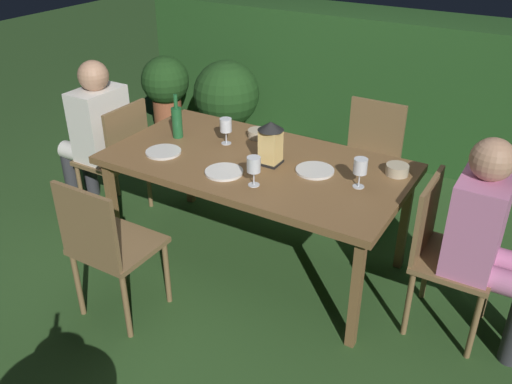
{
  "coord_description": "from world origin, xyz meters",
  "views": [
    {
      "loc": [
        1.5,
        -2.53,
        2.14
      ],
      "look_at": [
        0.0,
        0.0,
        0.51
      ],
      "focal_mm": 38.16,
      "sensor_mm": 36.0,
      "label": 1
    }
  ],
  "objects_px": {
    "dining_table": "(256,168)",
    "green_bottle_on_table": "(177,121)",
    "potted_plant_corner": "(227,97)",
    "wine_glass_a": "(254,166)",
    "chair_head_near": "(118,155)",
    "chair_head_far": "(444,250)",
    "person_in_cream": "(95,130)",
    "lantern_centerpiece": "(271,141)",
    "plate_c": "(224,172)",
    "wine_glass_c": "(360,167)",
    "bowl_olives": "(258,133)",
    "plate_a": "(163,152)",
    "chair_side_right_b": "(368,158)",
    "chair_side_left_a": "(108,244)",
    "potted_plant_by_hedge": "(166,87)",
    "bowl_bread": "(397,169)",
    "person_in_pink": "(489,236)",
    "wine_glass_b": "(226,126)",
    "plate_b": "(315,170)"
  },
  "relations": [
    {
      "from": "dining_table",
      "to": "green_bottle_on_table",
      "type": "relative_size",
      "value": 6.24
    },
    {
      "from": "potted_plant_corner",
      "to": "wine_glass_a",
      "type": "bearing_deg",
      "value": -52.4
    },
    {
      "from": "chair_head_near",
      "to": "chair_head_far",
      "type": "xyz_separation_m",
      "value": [
        2.31,
        0.0,
        0.0
      ]
    },
    {
      "from": "person_in_cream",
      "to": "lantern_centerpiece",
      "type": "relative_size",
      "value": 4.34
    },
    {
      "from": "dining_table",
      "to": "plate_c",
      "type": "xyz_separation_m",
      "value": [
        -0.07,
        -0.24,
        0.06
      ]
    },
    {
      "from": "wine_glass_c",
      "to": "plate_c",
      "type": "distance_m",
      "value": 0.77
    },
    {
      "from": "plate_c",
      "to": "bowl_olives",
      "type": "xyz_separation_m",
      "value": [
        -0.1,
        0.54,
        0.02
      ]
    },
    {
      "from": "chair_head_far",
      "to": "plate_a",
      "type": "xyz_separation_m",
      "value": [
        -1.7,
        -0.2,
        0.25
      ]
    },
    {
      "from": "lantern_centerpiece",
      "to": "chair_side_right_b",
      "type": "bearing_deg",
      "value": 70.15
    },
    {
      "from": "chair_side_left_a",
      "to": "chair_side_right_b",
      "type": "bearing_deg",
      "value": 64.91
    },
    {
      "from": "lantern_centerpiece",
      "to": "potted_plant_corner",
      "type": "distance_m",
      "value": 1.96
    },
    {
      "from": "plate_a",
      "to": "bowl_olives",
      "type": "bearing_deg",
      "value": 53.49
    },
    {
      "from": "person_in_cream",
      "to": "chair_side_right_b",
      "type": "distance_m",
      "value": 1.96
    },
    {
      "from": "chair_head_near",
      "to": "bowl_olives",
      "type": "bearing_deg",
      "value": 17.3
    },
    {
      "from": "potted_plant_by_hedge",
      "to": "green_bottle_on_table",
      "type": "bearing_deg",
      "value": -47.91
    },
    {
      "from": "wine_glass_c",
      "to": "bowl_bread",
      "type": "height_order",
      "value": "wine_glass_c"
    },
    {
      "from": "person_in_pink",
      "to": "wine_glass_b",
      "type": "distance_m",
      "value": 1.66
    },
    {
      "from": "person_in_pink",
      "to": "plate_a",
      "type": "distance_m",
      "value": 1.91
    },
    {
      "from": "bowl_bread",
      "to": "wine_glass_b",
      "type": "bearing_deg",
      "value": -172.83
    },
    {
      "from": "green_bottle_on_table",
      "to": "bowl_bread",
      "type": "bearing_deg",
      "value": 8.46
    },
    {
      "from": "dining_table",
      "to": "wine_glass_b",
      "type": "relative_size",
      "value": 10.7
    },
    {
      "from": "chair_side_left_a",
      "to": "potted_plant_by_hedge",
      "type": "relative_size",
      "value": 1.16
    },
    {
      "from": "wine_glass_a",
      "to": "wine_glass_c",
      "type": "height_order",
      "value": "same"
    },
    {
      "from": "chair_side_right_b",
      "to": "person_in_pink",
      "type": "distance_m",
      "value": 1.29
    },
    {
      "from": "chair_head_far",
      "to": "person_in_pink",
      "type": "distance_m",
      "value": 0.25
    },
    {
      "from": "chair_head_near",
      "to": "plate_b",
      "type": "relative_size",
      "value": 3.9
    },
    {
      "from": "dining_table",
      "to": "bowl_olives",
      "type": "xyz_separation_m",
      "value": [
        -0.17,
        0.31,
        0.08
      ]
    },
    {
      "from": "person_in_pink",
      "to": "potted_plant_by_hedge",
      "type": "distance_m",
      "value": 3.59
    },
    {
      "from": "chair_head_near",
      "to": "plate_a",
      "type": "bearing_deg",
      "value": -18.4
    },
    {
      "from": "person_in_pink",
      "to": "bowl_bread",
      "type": "relative_size",
      "value": 8.86
    },
    {
      "from": "chair_head_near",
      "to": "bowl_olives",
      "type": "relative_size",
      "value": 6.55
    },
    {
      "from": "chair_side_right_b",
      "to": "plate_c",
      "type": "bearing_deg",
      "value": -113.39
    },
    {
      "from": "chair_side_right_b",
      "to": "potted_plant_corner",
      "type": "xyz_separation_m",
      "value": [
        -1.58,
        0.58,
        -0.0
      ]
    },
    {
      "from": "lantern_centerpiece",
      "to": "wine_glass_a",
      "type": "relative_size",
      "value": 1.57
    },
    {
      "from": "bowl_bread",
      "to": "potted_plant_corner",
      "type": "distance_m",
      "value": 2.31
    },
    {
      "from": "person_in_cream",
      "to": "chair_side_left_a",
      "type": "bearing_deg",
      "value": -42.72
    },
    {
      "from": "chair_side_right_b",
      "to": "potted_plant_by_hedge",
      "type": "bearing_deg",
      "value": 165.25
    },
    {
      "from": "chair_side_left_a",
      "to": "wine_glass_c",
      "type": "height_order",
      "value": "wine_glass_c"
    },
    {
      "from": "plate_c",
      "to": "bowl_bread",
      "type": "height_order",
      "value": "bowl_bread"
    },
    {
      "from": "green_bottle_on_table",
      "to": "plate_b",
      "type": "relative_size",
      "value": 1.3
    },
    {
      "from": "chair_side_left_a",
      "to": "plate_b",
      "type": "xyz_separation_m",
      "value": [
        0.77,
        0.91,
        0.25
      ]
    },
    {
      "from": "plate_b",
      "to": "bowl_bread",
      "type": "xyz_separation_m",
      "value": [
        0.42,
        0.21,
        0.02
      ]
    },
    {
      "from": "potted_plant_by_hedge",
      "to": "chair_side_left_a",
      "type": "bearing_deg",
      "value": -57.21
    },
    {
      "from": "wine_glass_b",
      "to": "wine_glass_c",
      "type": "distance_m",
      "value": 0.95
    },
    {
      "from": "person_in_cream",
      "to": "bowl_bread",
      "type": "bearing_deg",
      "value": 6.76
    },
    {
      "from": "plate_a",
      "to": "plate_b",
      "type": "relative_size",
      "value": 0.98
    },
    {
      "from": "plate_b",
      "to": "potted_plant_by_hedge",
      "type": "height_order",
      "value": "potted_plant_by_hedge"
    },
    {
      "from": "wine_glass_c",
      "to": "wine_glass_b",
      "type": "bearing_deg",
      "value": 172.96
    },
    {
      "from": "chair_side_right_b",
      "to": "bowl_olives",
      "type": "xyz_separation_m",
      "value": [
        -0.57,
        -0.56,
        0.27
      ]
    },
    {
      "from": "bowl_bread",
      "to": "chair_side_left_a",
      "type": "bearing_deg",
      "value": -136.71
    }
  ]
}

